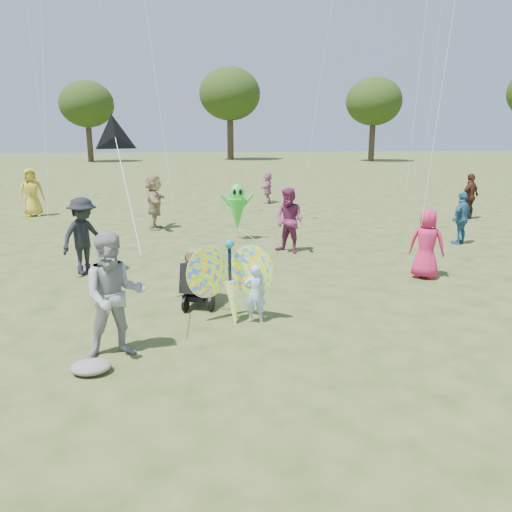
{
  "coord_description": "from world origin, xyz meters",
  "views": [
    {
      "loc": [
        -1.05,
        -7.09,
        3.24
      ],
      "look_at": [
        -0.2,
        1.5,
        1.1
      ],
      "focal_mm": 35.0,
      "sensor_mm": 36.0,
      "label": 1
    }
  ],
  "objects_px": {
    "crowd_d": "(154,202)",
    "crowd_a": "(427,244)",
    "crowd_e": "(289,221)",
    "crowd_g": "(32,192)",
    "jogging_stroller": "(198,274)",
    "crowd_b": "(84,236)",
    "crowd_c": "(462,218)",
    "child_girl": "(255,294)",
    "crowd_j": "(267,188)",
    "adult_man": "(114,296)",
    "crowd_h": "(470,196)",
    "alien_kite": "(237,209)",
    "butterfly_kite": "(231,282)"
  },
  "relations": [
    {
      "from": "crowd_a",
      "to": "crowd_j",
      "type": "xyz_separation_m",
      "value": [
        -2.07,
        12.8,
        -0.07
      ]
    },
    {
      "from": "crowd_d",
      "to": "alien_kite",
      "type": "height_order",
      "value": "crowd_d"
    },
    {
      "from": "crowd_b",
      "to": "adult_man",
      "type": "bearing_deg",
      "value": -122.26
    },
    {
      "from": "adult_man",
      "to": "butterfly_kite",
      "type": "height_order",
      "value": "adult_man"
    },
    {
      "from": "crowd_b",
      "to": "crowd_c",
      "type": "relative_size",
      "value": 1.16
    },
    {
      "from": "crowd_d",
      "to": "adult_man",
      "type": "bearing_deg",
      "value": -176.95
    },
    {
      "from": "crowd_a",
      "to": "jogging_stroller",
      "type": "bearing_deg",
      "value": 43.73
    },
    {
      "from": "crowd_d",
      "to": "crowd_a",
      "type": "bearing_deg",
      "value": -134.12
    },
    {
      "from": "crowd_g",
      "to": "jogging_stroller",
      "type": "height_order",
      "value": "crowd_g"
    },
    {
      "from": "crowd_j",
      "to": "crowd_e",
      "type": "bearing_deg",
      "value": 11.07
    },
    {
      "from": "crowd_c",
      "to": "crowd_e",
      "type": "relative_size",
      "value": 0.87
    },
    {
      "from": "crowd_a",
      "to": "crowd_h",
      "type": "bearing_deg",
      "value": -94.64
    },
    {
      "from": "crowd_h",
      "to": "crowd_j",
      "type": "distance_m",
      "value": 8.87
    },
    {
      "from": "crowd_d",
      "to": "crowd_e",
      "type": "xyz_separation_m",
      "value": [
        4.02,
        -3.9,
        -0.04
      ]
    },
    {
      "from": "alien_kite",
      "to": "crowd_a",
      "type": "bearing_deg",
      "value": -48.89
    },
    {
      "from": "crowd_d",
      "to": "jogging_stroller",
      "type": "height_order",
      "value": "crowd_d"
    },
    {
      "from": "child_girl",
      "to": "crowd_j",
      "type": "distance_m",
      "value": 15.28
    },
    {
      "from": "child_girl",
      "to": "crowd_j",
      "type": "height_order",
      "value": "crowd_j"
    },
    {
      "from": "crowd_e",
      "to": "jogging_stroller",
      "type": "xyz_separation_m",
      "value": [
        -2.44,
        -4.1,
        -0.28
      ]
    },
    {
      "from": "butterfly_kite",
      "to": "jogging_stroller",
      "type": "bearing_deg",
      "value": 122.03
    },
    {
      "from": "crowd_d",
      "to": "crowd_g",
      "type": "relative_size",
      "value": 0.99
    },
    {
      "from": "crowd_j",
      "to": "crowd_g",
      "type": "bearing_deg",
      "value": -58.77
    },
    {
      "from": "butterfly_kite",
      "to": "alien_kite",
      "type": "bearing_deg",
      "value": 85.49
    },
    {
      "from": "child_girl",
      "to": "crowd_d",
      "type": "height_order",
      "value": "crowd_d"
    },
    {
      "from": "child_girl",
      "to": "crowd_e",
      "type": "xyz_separation_m",
      "value": [
        1.44,
        5.12,
        0.37
      ]
    },
    {
      "from": "adult_man",
      "to": "crowd_a",
      "type": "bearing_deg",
      "value": 15.29
    },
    {
      "from": "crowd_c",
      "to": "jogging_stroller",
      "type": "xyz_separation_m",
      "value": [
        -7.7,
        -4.66,
        -0.17
      ]
    },
    {
      "from": "child_girl",
      "to": "crowd_b",
      "type": "distance_m",
      "value": 5.07
    },
    {
      "from": "adult_man",
      "to": "crowd_c",
      "type": "bearing_deg",
      "value": 23.85
    },
    {
      "from": "adult_man",
      "to": "jogging_stroller",
      "type": "distance_m",
      "value": 2.51
    },
    {
      "from": "crowd_d",
      "to": "butterfly_kite",
      "type": "distance_m",
      "value": 9.19
    },
    {
      "from": "child_girl",
      "to": "jogging_stroller",
      "type": "bearing_deg",
      "value": -46.16
    },
    {
      "from": "adult_man",
      "to": "crowd_b",
      "type": "distance_m",
      "value": 4.88
    },
    {
      "from": "jogging_stroller",
      "to": "butterfly_kite",
      "type": "height_order",
      "value": "butterfly_kite"
    },
    {
      "from": "crowd_b",
      "to": "alien_kite",
      "type": "height_order",
      "value": "crowd_b"
    },
    {
      "from": "crowd_e",
      "to": "crowd_j",
      "type": "bearing_deg",
      "value": 128.4
    },
    {
      "from": "child_girl",
      "to": "alien_kite",
      "type": "distance_m",
      "value": 6.95
    },
    {
      "from": "crowd_d",
      "to": "alien_kite",
      "type": "distance_m",
      "value": 3.42
    },
    {
      "from": "child_girl",
      "to": "crowd_b",
      "type": "height_order",
      "value": "crowd_b"
    },
    {
      "from": "butterfly_kite",
      "to": "alien_kite",
      "type": "height_order",
      "value": "alien_kite"
    },
    {
      "from": "adult_man",
      "to": "alien_kite",
      "type": "relative_size",
      "value": 1.08
    },
    {
      "from": "crowd_e",
      "to": "crowd_h",
      "type": "distance_m",
      "value": 9.15
    },
    {
      "from": "crowd_d",
      "to": "jogging_stroller",
      "type": "bearing_deg",
      "value": -168.07
    },
    {
      "from": "child_girl",
      "to": "adult_man",
      "type": "relative_size",
      "value": 0.55
    },
    {
      "from": "crowd_e",
      "to": "crowd_g",
      "type": "relative_size",
      "value": 0.94
    },
    {
      "from": "child_girl",
      "to": "crowd_e",
      "type": "relative_size",
      "value": 0.58
    },
    {
      "from": "crowd_h",
      "to": "jogging_stroller",
      "type": "bearing_deg",
      "value": 9.02
    },
    {
      "from": "crowd_g",
      "to": "jogging_stroller",
      "type": "relative_size",
      "value": 1.68
    },
    {
      "from": "crowd_b",
      "to": "jogging_stroller",
      "type": "xyz_separation_m",
      "value": [
        2.67,
        -2.45,
        -0.29
      ]
    },
    {
      "from": "crowd_b",
      "to": "crowd_j",
      "type": "height_order",
      "value": "crowd_b"
    }
  ]
}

